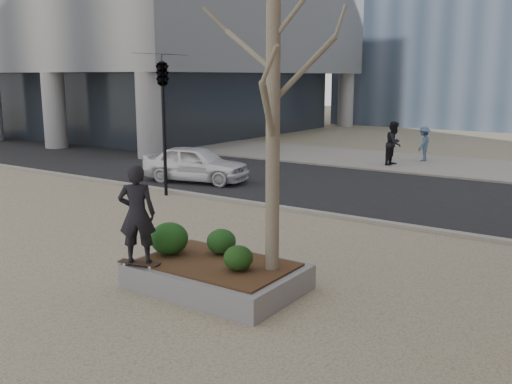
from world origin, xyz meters
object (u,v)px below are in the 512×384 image
Objects in this scene: planter at (217,276)px; skateboard at (139,264)px; police_car at (196,164)px; skateboarder at (137,214)px.

planter is 1.42m from skateboard.
planter is 3.85× the size of skateboard.
planter is at bearing -151.07° from police_car.
police_car is at bearing 109.93° from skateboard.
planter is 1.84m from skateboarder.
planter is 0.77× the size of police_car.
skateboarder is at bearing -158.53° from police_car.
police_car is (-6.11, 8.81, 0.20)m from skateboard.
skateboarder is (0.00, 0.00, 0.93)m from skateboard.
skateboard is 0.44× the size of skateboarder.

